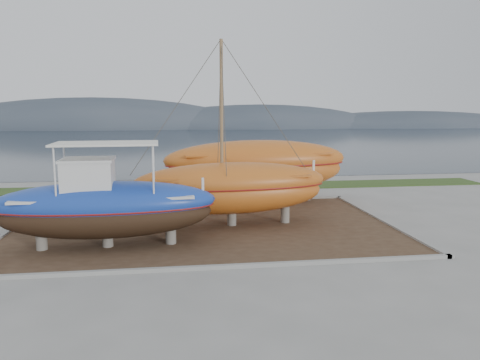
{
  "coord_description": "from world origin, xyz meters",
  "views": [
    {
      "loc": [
        -1.35,
        -18.27,
        5.75
      ],
      "look_at": [
        1.78,
        4.0,
        2.3
      ],
      "focal_mm": 35.0,
      "sensor_mm": 36.0,
      "label": 1
    }
  ],
  "objects": [
    {
      "name": "mountain_ridge",
      "position": [
        0.0,
        125.0,
        0.0
      ],
      "size": [
        200.0,
        36.0,
        20.0
      ],
      "primitive_type": null,
      "color": "#333D49",
      "rests_on": "ground"
    },
    {
      "name": "orange_sailboat",
      "position": [
        1.38,
        4.01,
        4.5
      ],
      "size": [
        9.67,
        3.46,
        8.87
      ],
      "primitive_type": null,
      "rotation": [
        0.0,
        0.0,
        0.07
      ],
      "color": "#B45A1B",
      "rests_on": "dirt_patch"
    },
    {
      "name": "curb_frame",
      "position": [
        0.0,
        4.0,
        0.07
      ],
      "size": [
        18.6,
        12.6,
        0.15
      ],
      "primitive_type": null,
      "color": "gray",
      "rests_on": "ground"
    },
    {
      "name": "blue_caique",
      "position": [
        -4.18,
        1.15,
        2.23
      ],
      "size": [
        9.11,
        3.11,
        4.34
      ],
      "primitive_type": null,
      "rotation": [
        0.0,
        0.0,
        0.03
      ],
      "color": "#1B3FA9",
      "rests_on": "dirt_patch"
    },
    {
      "name": "dirt_patch",
      "position": [
        0.0,
        4.0,
        0.03
      ],
      "size": [
        18.0,
        12.0,
        0.06
      ],
      "primitive_type": "cube",
      "color": "#422D1E",
      "rests_on": "ground"
    },
    {
      "name": "sea",
      "position": [
        0.0,
        70.0,
        0.0
      ],
      "size": [
        260.0,
        100.0,
        0.04
      ],
      "primitive_type": null,
      "color": "#17222E",
      "rests_on": "ground"
    },
    {
      "name": "orange_bare_hull",
      "position": [
        3.6,
        9.51,
        1.91
      ],
      "size": [
        11.49,
        4.17,
        3.7
      ],
      "primitive_type": null,
      "rotation": [
        0.0,
        0.0,
        0.07
      ],
      "color": "#B45A1B",
      "rests_on": "dirt_patch"
    },
    {
      "name": "grass_strip",
      "position": [
        0.0,
        15.5,
        0.04
      ],
      "size": [
        44.0,
        3.0,
        0.08
      ],
      "primitive_type": "cube",
      "color": "#284219",
      "rests_on": "ground"
    },
    {
      "name": "ground",
      "position": [
        0.0,
        0.0,
        0.0
      ],
      "size": [
        140.0,
        140.0,
        0.0
      ],
      "primitive_type": "plane",
      "color": "gray",
      "rests_on": "ground"
    },
    {
      "name": "white_dinghy",
      "position": [
        -7.25,
        5.08,
        0.76
      ],
      "size": [
        4.81,
        2.25,
        1.4
      ],
      "primitive_type": null,
      "rotation": [
        0.0,
        0.0,
        0.11
      ],
      "color": "silver",
      "rests_on": "dirt_patch"
    }
  ]
}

